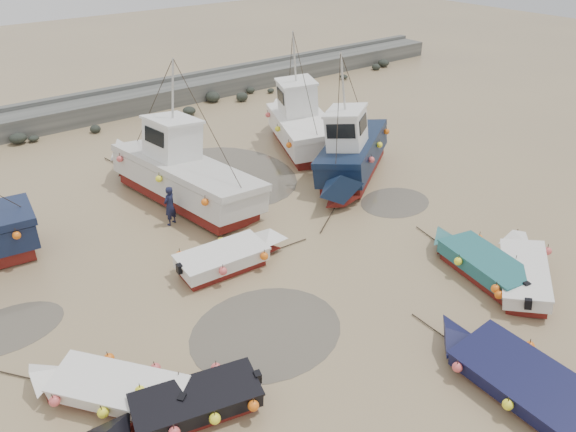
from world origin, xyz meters
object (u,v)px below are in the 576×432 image
at_px(dinghy_2, 479,259).
at_px(dinghy_3, 526,269).
at_px(dinghy_4, 182,403).
at_px(cabin_boat_1, 175,172).
at_px(dinghy_0, 109,384).
at_px(cabin_boat_2, 353,154).
at_px(cabin_boat_3, 301,122).
at_px(dinghy_5, 231,254).
at_px(person, 172,224).
at_px(dinghy_1, 522,376).

xyz_separation_m(dinghy_2, dinghy_3, (0.79, -1.40, -0.01)).
bearing_deg(dinghy_4, cabin_boat_1, -13.40).
height_order(dinghy_3, dinghy_4, same).
bearing_deg(dinghy_3, dinghy_4, -133.73).
relative_size(dinghy_0, cabin_boat_2, 0.60).
height_order(dinghy_4, cabin_boat_2, cabin_boat_2).
bearing_deg(cabin_boat_2, cabin_boat_3, -43.44).
bearing_deg(dinghy_5, dinghy_0, -57.09).
height_order(cabin_boat_2, person, cabin_boat_2).
bearing_deg(cabin_boat_3, dinghy_1, -87.32).
relative_size(dinghy_4, cabin_boat_1, 0.49).
bearing_deg(dinghy_5, dinghy_1, 20.05).
relative_size(dinghy_0, dinghy_3, 0.94).
xyz_separation_m(dinghy_2, dinghy_4, (-11.86, 0.56, 0.01)).
relative_size(dinghy_5, cabin_boat_3, 0.62).
height_order(dinghy_0, dinghy_5, same).
xyz_separation_m(dinghy_1, dinghy_4, (-7.85, 4.84, 0.02)).
xyz_separation_m(dinghy_2, cabin_boat_2, (1.88, 8.69, 0.82)).
bearing_deg(dinghy_1, dinghy_3, 33.52).
xyz_separation_m(dinghy_3, dinghy_5, (-7.81, 7.22, 0.01)).
bearing_deg(cabin_boat_3, cabin_boat_1, -146.14).
bearing_deg(cabin_boat_3, dinghy_2, -78.13).
bearing_deg(dinghy_4, cabin_boat_3, -34.01).
height_order(dinghy_2, dinghy_5, same).
height_order(dinghy_1, person, dinghy_1).
bearing_deg(dinghy_4, cabin_boat_2, -45.55).
distance_m(dinghy_3, cabin_boat_1, 15.17).
distance_m(dinghy_4, dinghy_5, 7.15).
height_order(dinghy_3, cabin_boat_1, cabin_boat_1).
relative_size(dinghy_1, dinghy_5, 1.19).
height_order(dinghy_0, person, dinghy_0).
height_order(dinghy_2, cabin_boat_1, cabin_boat_1).
bearing_deg(cabin_boat_1, dinghy_1, -91.94).
relative_size(dinghy_0, dinghy_5, 0.92).
relative_size(dinghy_2, dinghy_5, 1.04).
distance_m(dinghy_5, person, 4.36).
distance_m(cabin_boat_1, person, 2.82).
bearing_deg(dinghy_3, dinghy_5, -167.69).
bearing_deg(dinghy_4, dinghy_1, -107.83).
distance_m(dinghy_0, dinghy_4, 2.21).
relative_size(dinghy_1, cabin_boat_1, 0.59).
bearing_deg(person, cabin_boat_3, 175.03).
relative_size(cabin_boat_1, person, 6.49).
distance_m(dinghy_2, cabin_boat_1, 13.57).
distance_m(dinghy_0, cabin_boat_1, 12.24).
xyz_separation_m(dinghy_0, dinghy_3, (13.90, -3.78, -0.01)).
distance_m(dinghy_2, dinghy_3, 1.61).
distance_m(dinghy_0, dinghy_1, 11.28).
height_order(cabin_boat_1, cabin_boat_3, same).
distance_m(dinghy_0, dinghy_2, 13.33).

